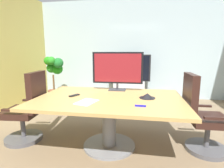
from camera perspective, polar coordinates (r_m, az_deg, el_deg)
ground_plane at (r=2.62m, az=0.31°, el=-21.49°), size 7.65×7.65×0.00m
wall_back_glass_partition at (r=5.54m, az=5.85°, el=10.91°), size 5.63×0.10×2.91m
conference_table at (r=2.58m, az=-0.91°, el=-7.87°), size 2.04×1.38×0.74m
office_chair_left at (r=3.08m, az=-25.36°, el=-8.23°), size 0.61×0.59×1.09m
office_chair_right at (r=2.80m, az=26.64°, el=-10.13°), size 0.60×0.58×1.09m
tv_monitor at (r=2.97m, az=1.76°, el=4.84°), size 0.84×0.18×0.64m
wall_display_unit at (r=5.27m, az=5.49°, el=-0.12°), size 1.20×0.36×1.31m
potted_plant at (r=5.35m, az=-17.93°, el=3.23°), size 0.56×0.57×1.26m
conference_phone at (r=2.54m, az=11.23°, el=-3.78°), size 0.22×0.22×0.07m
remote_control at (r=2.67m, az=-11.96°, el=-3.57°), size 0.12×0.17×0.02m
whiteboard_marker at (r=2.14m, az=9.08°, el=-6.92°), size 0.13×0.03×0.02m
paper_notepad at (r=2.31m, az=-8.11°, el=-5.72°), size 0.28×0.34×0.01m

